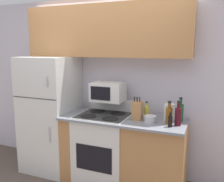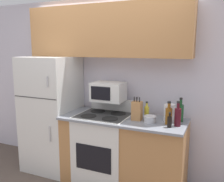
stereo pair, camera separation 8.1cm
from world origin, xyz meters
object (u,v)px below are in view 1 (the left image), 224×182
at_px(bottle_wine_green, 180,112).
at_px(bottle_wine_red, 178,116).
at_px(bowl, 150,119).
at_px(bottle_soy_sauce, 170,121).
at_px(bottle_cooking_spray, 147,112).
at_px(microwave, 108,92).
at_px(bottle_whiskey, 169,115).
at_px(kettle, 169,112).
at_px(stove, 104,147).
at_px(knife_block, 137,110).
at_px(refrigerator, 51,114).

xyz_separation_m(bottle_wine_green, bottle_wine_red, (-0.00, -0.20, 0.00)).
distance_m(bowl, bottle_soy_sauce, 0.28).
xyz_separation_m(bowl, bottle_cooking_spray, (-0.09, 0.16, 0.04)).
distance_m(bottle_cooking_spray, bottle_soy_sauce, 0.43).
xyz_separation_m(microwave, bottle_cooking_spray, (0.56, -0.04, -0.22)).
distance_m(microwave, bottle_whiskey, 0.91).
bearing_deg(bottle_wine_red, bottle_whiskey, 165.24).
bearing_deg(kettle, stove, -172.88).
bearing_deg(microwave, bottle_cooking_spray, -3.75).
height_order(microwave, bottle_cooking_spray, microwave).
relative_size(stove, bottle_cooking_spray, 5.03).
bearing_deg(kettle, bottle_whiskey, -82.45).
relative_size(stove, bottle_wine_green, 3.69).
distance_m(microwave, bottle_soy_sauce, 0.98).
bearing_deg(kettle, bottle_wine_green, 16.79).
relative_size(microwave, bottle_soy_sauce, 2.46).
bearing_deg(knife_block, kettle, 17.52).
xyz_separation_m(stove, bottle_soy_sauce, (0.91, -0.14, 0.52)).
height_order(refrigerator, kettle, refrigerator).
relative_size(refrigerator, bottle_soy_sauce, 9.50).
bearing_deg(bowl, microwave, 163.48).
distance_m(knife_block, bottle_soy_sauce, 0.46).
xyz_separation_m(knife_block, bottle_soy_sauce, (0.44, -0.13, -0.05)).
bearing_deg(bottle_wine_red, bowl, 177.94).
distance_m(refrigerator, bottle_wine_green, 1.90).
distance_m(stove, bottle_whiskey, 1.04).
relative_size(bottle_wine_red, bottle_soy_sauce, 1.67).
bearing_deg(stove, bottle_cooking_spray, 11.15).
relative_size(refrigerator, bottle_wine_green, 5.70).
xyz_separation_m(refrigerator, bottle_whiskey, (1.78, -0.08, 0.19)).
xyz_separation_m(knife_block, bottle_wine_green, (0.51, 0.16, -0.00)).
distance_m(refrigerator, bottle_whiskey, 1.79).
xyz_separation_m(stove, bowl, (0.65, -0.05, 0.49)).
xyz_separation_m(stove, bottle_wine_green, (0.98, 0.15, 0.57)).
bearing_deg(kettle, refrigerator, -178.06).
relative_size(microwave, bottle_cooking_spray, 2.02).
distance_m(knife_block, bowl, 0.20).
relative_size(bottle_wine_green, bottle_soy_sauce, 1.67).
relative_size(microwave, bottle_whiskey, 1.58).
bearing_deg(refrigerator, bowl, -3.41).
xyz_separation_m(bowl, bottle_wine_green, (0.33, 0.19, 0.07)).
height_order(bottle_wine_red, bottle_cooking_spray, bottle_wine_red).
bearing_deg(refrigerator, knife_block, -2.57).
distance_m(refrigerator, kettle, 1.77).
relative_size(stove, bottle_soy_sauce, 6.14).
distance_m(bowl, bottle_cooking_spray, 0.18).
bearing_deg(bottle_wine_green, microwave, 179.88).
distance_m(bottle_wine_red, kettle, 0.21).
xyz_separation_m(bottle_wine_green, kettle, (-0.13, -0.04, -0.01)).
height_order(microwave, kettle, microwave).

